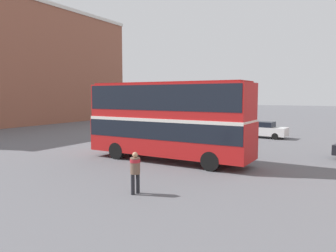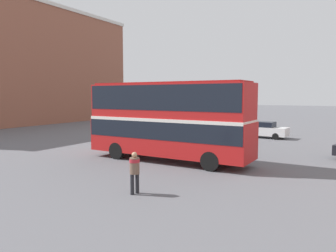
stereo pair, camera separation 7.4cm
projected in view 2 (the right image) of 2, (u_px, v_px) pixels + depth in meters
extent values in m
plane|color=#5B5B60|center=(153.00, 158.00, 21.50)|extent=(240.00, 240.00, 0.00)
cube|color=#935642|center=(8.00, 66.00, 46.17)|extent=(11.20, 38.72, 16.54)
cube|color=silver|center=(5.00, 3.00, 45.37)|extent=(11.50, 39.02, 0.50)
cube|color=red|center=(168.00, 137.00, 20.34)|extent=(10.60, 2.88, 2.14)
cube|color=red|center=(168.00, 102.00, 20.14)|extent=(10.44, 2.80, 2.19)
cube|color=black|center=(168.00, 129.00, 20.29)|extent=(10.50, 2.91, 1.05)
cube|color=black|center=(168.00, 98.00, 20.11)|extent=(10.28, 2.83, 1.50)
cube|color=silver|center=(168.00, 119.00, 20.24)|extent=(10.50, 2.91, 0.20)
cube|color=maroon|center=(168.00, 83.00, 20.03)|extent=(9.96, 2.61, 0.10)
cylinder|color=black|center=(226.00, 155.00, 19.69)|extent=(1.09, 0.33, 1.08)
cylinder|color=black|center=(210.00, 161.00, 17.71)|extent=(1.09, 0.33, 1.08)
cylinder|color=black|center=(138.00, 146.00, 23.05)|extent=(1.09, 0.33, 1.08)
cylinder|color=black|center=(117.00, 151.00, 21.07)|extent=(1.09, 0.33, 1.08)
cylinder|color=#232328|center=(132.00, 184.00, 13.53)|extent=(0.16, 0.16, 0.85)
cylinder|color=#232328|center=(137.00, 183.00, 13.71)|extent=(0.16, 0.16, 0.85)
cylinder|color=brown|center=(135.00, 166.00, 13.55)|extent=(0.51, 0.51, 0.68)
cylinder|color=#B2232D|center=(135.00, 161.00, 13.53)|extent=(0.54, 0.54, 0.15)
sphere|color=tan|center=(134.00, 155.00, 13.50)|extent=(0.23, 0.23, 0.23)
cube|color=silver|center=(264.00, 131.00, 31.64)|extent=(4.55, 2.10, 0.80)
cube|color=black|center=(262.00, 124.00, 31.68)|extent=(2.43, 1.74, 0.50)
cylinder|color=black|center=(280.00, 135.00, 31.53)|extent=(0.62, 0.27, 0.61)
cylinder|color=black|center=(276.00, 136.00, 30.27)|extent=(0.62, 0.27, 0.61)
cylinder|color=black|center=(253.00, 133.00, 33.08)|extent=(0.62, 0.27, 0.61)
cylinder|color=black|center=(247.00, 134.00, 31.83)|extent=(0.62, 0.27, 0.61)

